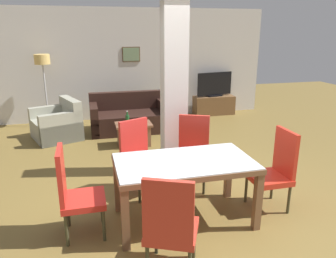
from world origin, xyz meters
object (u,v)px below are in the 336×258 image
Objects in this scene: dining_chair_head_right at (276,168)px; tv_screen at (215,85)px; floor_lamp at (43,66)px; sofa at (129,118)px; dining_table at (184,173)px; dining_chair_far_left at (139,156)px; coffee_table at (134,134)px; armchair at (58,125)px; dining_chair_near_left at (170,225)px; dining_chair_far_right at (193,150)px; bottle at (127,120)px; dining_chair_head_left at (74,191)px; tv_stand at (214,105)px.

tv_screen is at bearing -12.87° from dining_chair_head_right.
sofa is at bearing -23.83° from floor_lamp.
dining_table is 1.55× the size of dining_chair_far_left.
sofa is at bearing 8.63° from tv_screen.
tv_screen reaches higher than coffee_table.
dining_chair_near_left is at bearing 175.36° from armchair.
dining_chair_far_right reaches higher than dining_table.
tv_screen is at bearing 1.23° from floor_lamp.
sofa is at bearing -55.55° from dining_chair_far_right.
coffee_table is (-0.57, 1.90, -0.30)m from dining_chair_far_right.
dining_chair_far_left is 1.79m from dining_chair_head_right.
dining_table reaches higher than bottle.
dining_chair_far_left is at bearing 135.23° from dining_chair_head_left.
dining_chair_far_right is 1.00× the size of dining_chair_head_left.
dining_chair_far_left is at bearing -96.18° from coffee_table.
sofa is 2.46× the size of coffee_table.
sofa is 1.47× the size of armchair.
dining_chair_head_left is at bearing 166.27° from armchair.
dining_chair_head_left is 5.84m from tv_screen.
armchair is at bearing 146.60° from bottle.
floor_lamp is at bearing -92.69° from dining_chair_far_left.
dining_table is 1.55× the size of dining_chair_near_left.
armchair is (-2.83, 3.58, -0.25)m from dining_chair_head_right.
dining_chair_far_left is at bearing -67.70° from floor_lamp.
dining_chair_head_left is at bearing 20.23° from dining_chair_far_left.
sofa is 1.03× the size of floor_lamp.
floor_lamp reaches higher than bottle.
sofa is 2.60m from tv_screen.
floor_lamp is at bearing -23.83° from sofa.
tv_screen reaches higher than tv_stand.
armchair is 1.62m from bottle.
dining_chair_far_right reaches higher than bottle.
dining_chair_head_left reaches higher than coffee_table.
dining_chair_far_left reaches higher than coffee_table.
dining_table is 0.95m from dining_chair_far_right.
dining_chair_far_left is 0.61× the size of floor_lamp.
dining_chair_head_right is at bearing 109.12° from sofa.
dining_chair_far_right is 4.26m from tv_stand.
tv_stand is (1.87, 3.82, -0.29)m from dining_chair_far_right.
sofa is (-0.52, 2.94, -0.25)m from dining_chair_far_right.
tv_screen is at bearing 143.37° from dining_chair_head_left.
tv_stand is (1.07, 4.68, -0.29)m from dining_chair_head_right.
dining_chair_far_left is 1.96m from coffee_table.
dining_chair_far_left is at bearing -175.80° from armchair.
dining_chair_far_left is at bearing -124.57° from tv_stand.
dining_chair_far_right is 0.61× the size of floor_lamp.
floor_lamp is at bearing -4.62° from armchair.
dining_chair_far_left is at bearing 43.69° from tv_screen.
sofa is 6.26× the size of bottle.
dining_chair_head_right is 4.03m from sofa.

